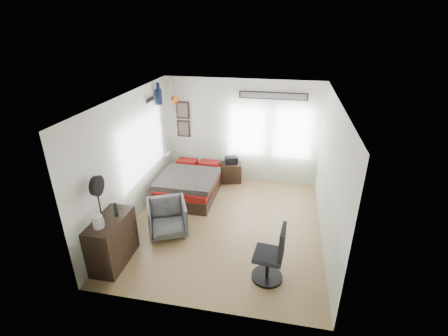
{
  "coord_description": "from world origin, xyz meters",
  "views": [
    {
      "loc": [
        1.09,
        -5.68,
        4.03
      ],
      "look_at": [
        -0.1,
        0.4,
        1.15
      ],
      "focal_mm": 26.0,
      "sensor_mm": 36.0,
      "label": 1
    }
  ],
  "objects_px": {
    "task_chair": "(272,259)",
    "bed": "(190,184)",
    "dresser": "(112,241)",
    "nightstand": "(231,172)",
    "armchair": "(167,218)"
  },
  "relations": [
    {
      "from": "dresser",
      "to": "nightstand",
      "type": "bearing_deg",
      "value": 66.88
    },
    {
      "from": "bed",
      "to": "nightstand",
      "type": "bearing_deg",
      "value": 46.64
    },
    {
      "from": "bed",
      "to": "armchair",
      "type": "bearing_deg",
      "value": -89.45
    },
    {
      "from": "nightstand",
      "to": "task_chair",
      "type": "height_order",
      "value": "task_chair"
    },
    {
      "from": "nightstand",
      "to": "dresser",
      "type": "bearing_deg",
      "value": -127.15
    },
    {
      "from": "dresser",
      "to": "bed",
      "type": "bearing_deg",
      "value": 76.32
    },
    {
      "from": "bed",
      "to": "task_chair",
      "type": "bearing_deg",
      "value": -49.25
    },
    {
      "from": "task_chair",
      "to": "bed",
      "type": "bearing_deg",
      "value": 136.2
    },
    {
      "from": "bed",
      "to": "dresser",
      "type": "height_order",
      "value": "dresser"
    },
    {
      "from": "armchair",
      "to": "task_chair",
      "type": "height_order",
      "value": "task_chair"
    },
    {
      "from": "bed",
      "to": "nightstand",
      "type": "distance_m",
      "value": 1.26
    },
    {
      "from": "dresser",
      "to": "armchair",
      "type": "xyz_separation_m",
      "value": [
        0.64,
        1.01,
        -0.1
      ]
    },
    {
      "from": "bed",
      "to": "nightstand",
      "type": "relative_size",
      "value": 3.6
    },
    {
      "from": "bed",
      "to": "dresser",
      "type": "relative_size",
      "value": 1.86
    },
    {
      "from": "dresser",
      "to": "task_chair",
      "type": "distance_m",
      "value": 2.8
    }
  ]
}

